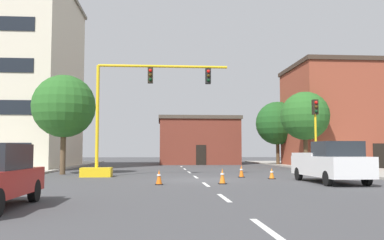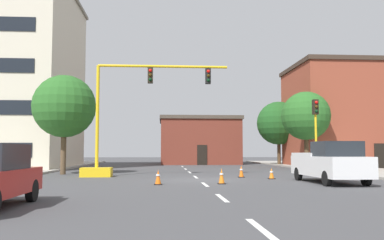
# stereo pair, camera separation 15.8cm
# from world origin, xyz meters

# --- Properties ---
(ground_plane) EXTENTS (160.00, 160.00, 0.00)m
(ground_plane) POSITION_xyz_m (0.00, 0.00, 0.00)
(ground_plane) COLOR #424244
(sidewalk_left) EXTENTS (6.00, 56.00, 0.14)m
(sidewalk_left) POSITION_xyz_m (-12.80, 8.00, 0.07)
(sidewalk_left) COLOR #9E998E
(sidewalk_left) RESTS_ON ground_plane
(sidewalk_right) EXTENTS (6.00, 56.00, 0.14)m
(sidewalk_right) POSITION_xyz_m (12.80, 8.00, 0.07)
(sidewalk_right) COLOR #9E998E
(sidewalk_right) RESTS_ON ground_plane
(lane_stripe_seg_0) EXTENTS (0.16, 2.40, 0.01)m
(lane_stripe_seg_0) POSITION_xyz_m (0.00, -14.00, 0.00)
(lane_stripe_seg_0) COLOR silver
(lane_stripe_seg_0) RESTS_ON ground_plane
(lane_stripe_seg_1) EXTENTS (0.16, 2.40, 0.01)m
(lane_stripe_seg_1) POSITION_xyz_m (0.00, -8.50, 0.00)
(lane_stripe_seg_1) COLOR silver
(lane_stripe_seg_1) RESTS_ON ground_plane
(lane_stripe_seg_2) EXTENTS (0.16, 2.40, 0.01)m
(lane_stripe_seg_2) POSITION_xyz_m (0.00, -3.00, 0.00)
(lane_stripe_seg_2) COLOR silver
(lane_stripe_seg_2) RESTS_ON ground_plane
(lane_stripe_seg_3) EXTENTS (0.16, 2.40, 0.01)m
(lane_stripe_seg_3) POSITION_xyz_m (0.00, 2.50, 0.00)
(lane_stripe_seg_3) COLOR silver
(lane_stripe_seg_3) RESTS_ON ground_plane
(lane_stripe_seg_4) EXTENTS (0.16, 2.40, 0.01)m
(lane_stripe_seg_4) POSITION_xyz_m (0.00, 8.00, 0.00)
(lane_stripe_seg_4) COLOR silver
(lane_stripe_seg_4) RESTS_ON ground_plane
(lane_stripe_seg_5) EXTENTS (0.16, 2.40, 0.01)m
(lane_stripe_seg_5) POSITION_xyz_m (0.00, 13.50, 0.00)
(lane_stripe_seg_5) COLOR silver
(lane_stripe_seg_5) RESTS_ON ground_plane
(lane_stripe_seg_6) EXTENTS (0.16, 2.40, 0.01)m
(lane_stripe_seg_6) POSITION_xyz_m (0.00, 19.00, 0.00)
(lane_stripe_seg_6) COLOR silver
(lane_stripe_seg_6) RESTS_ON ground_plane
(building_brick_center) EXTENTS (9.35, 9.32, 5.50)m
(building_brick_center) POSITION_xyz_m (2.38, 27.97, 2.76)
(building_brick_center) COLOR brown
(building_brick_center) RESTS_ON ground_plane
(building_row_right) EXTENTS (12.56, 9.34, 10.01)m
(building_row_right) POSITION_xyz_m (17.07, 17.60, 5.01)
(building_row_right) COLOR brown
(building_row_right) RESTS_ON ground_plane
(traffic_signal_gantry) EXTENTS (8.83, 1.20, 6.83)m
(traffic_signal_gantry) POSITION_xyz_m (-4.79, 3.19, 2.23)
(traffic_signal_gantry) COLOR yellow
(traffic_signal_gantry) RESTS_ON ground_plane
(traffic_light_pole_right) EXTENTS (0.32, 0.47, 4.80)m
(traffic_light_pole_right) POSITION_xyz_m (7.70, 3.38, 3.53)
(traffic_light_pole_right) COLOR yellow
(traffic_light_pole_right) RESTS_ON ground_plane
(tree_right_far) EXTENTS (4.60, 4.60, 6.81)m
(tree_right_far) POSITION_xyz_m (10.40, 21.42, 4.50)
(tree_right_far) COLOR #4C3823
(tree_right_far) RESTS_ON ground_plane
(tree_right_mid) EXTENTS (4.09, 4.09, 6.54)m
(tree_right_mid) POSITION_xyz_m (10.07, 11.92, 4.48)
(tree_right_mid) COLOR #4C3823
(tree_right_mid) RESTS_ON ground_plane
(tree_left_near) EXTENTS (4.17, 4.17, 6.60)m
(tree_left_near) POSITION_xyz_m (-8.51, 5.89, 4.50)
(tree_left_near) COLOR brown
(tree_left_near) RESTS_ON ground_plane
(pickup_truck_white) EXTENTS (2.10, 5.43, 1.99)m
(pickup_truck_white) POSITION_xyz_m (6.11, -2.55, 0.97)
(pickup_truck_white) COLOR white
(pickup_truck_white) RESTS_ON ground_plane
(traffic_cone_roadside_a) EXTENTS (0.36, 0.36, 0.61)m
(traffic_cone_roadside_a) POSITION_xyz_m (4.05, 0.50, 0.30)
(traffic_cone_roadside_a) COLOR black
(traffic_cone_roadside_a) RESTS_ON ground_plane
(traffic_cone_roadside_b) EXTENTS (0.36, 0.36, 0.69)m
(traffic_cone_roadside_b) POSITION_xyz_m (-2.16, -2.99, 0.34)
(traffic_cone_roadside_b) COLOR black
(traffic_cone_roadside_b) RESTS_ON ground_plane
(traffic_cone_roadside_c) EXTENTS (0.36, 0.36, 0.72)m
(traffic_cone_roadside_c) POSITION_xyz_m (2.65, 2.00, 0.35)
(traffic_cone_roadside_c) COLOR black
(traffic_cone_roadside_c) RESTS_ON ground_plane
(traffic_cone_roadside_d) EXTENTS (0.36, 0.36, 0.74)m
(traffic_cone_roadside_d) POSITION_xyz_m (0.81, -2.77, 0.36)
(traffic_cone_roadside_d) COLOR black
(traffic_cone_roadside_d) RESTS_ON ground_plane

